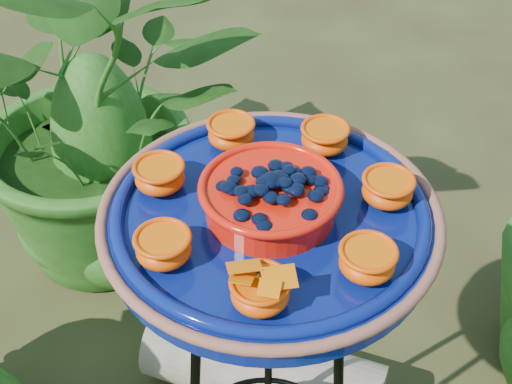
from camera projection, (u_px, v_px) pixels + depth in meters
tripod_stand at (267, 379)px, 1.24m from camera, size 0.42×0.42×0.90m
feeder_dish at (270, 213)px, 0.98m from camera, size 0.59×0.59×0.11m
driftwood_log at (263, 370)px, 1.79m from camera, size 0.60×0.23×0.20m
shrub_back_left at (97, 109)px, 1.94m from camera, size 1.13×1.06×1.01m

